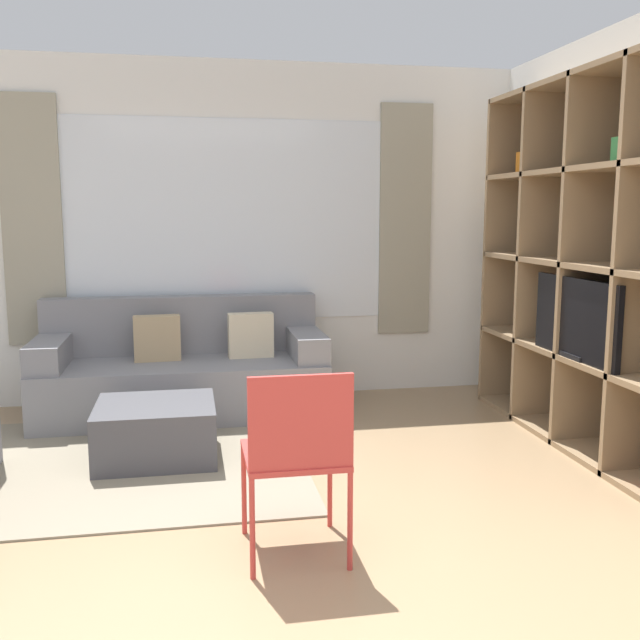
% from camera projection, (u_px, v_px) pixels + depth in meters
% --- Properties ---
extents(ground_plane, '(16.00, 16.00, 0.00)m').
position_uv_depth(ground_plane, '(282.00, 608.00, 2.77)').
color(ground_plane, '#9E7F5B').
extents(wall_back, '(5.96, 0.11, 2.70)m').
position_uv_depth(wall_back, '(227.00, 232.00, 5.75)').
color(wall_back, white).
rests_on(wall_back, ground_plane).
extents(wall_right, '(0.07, 4.45, 2.70)m').
position_uv_depth(wall_right, '(619.00, 239.00, 4.58)').
color(wall_right, white).
rests_on(wall_right, ground_plane).
extents(area_rug, '(2.56, 1.94, 0.01)m').
position_uv_depth(area_rug, '(90.00, 466.00, 4.30)').
color(area_rug, gray).
rests_on(area_rug, ground_plane).
extents(shelving_unit, '(0.38, 2.37, 2.38)m').
position_uv_depth(shelving_unit, '(592.00, 266.00, 4.56)').
color(shelving_unit, '#232328').
rests_on(shelving_unit, ground_plane).
extents(couch_main, '(2.11, 0.85, 0.87)m').
position_uv_depth(couch_main, '(183.00, 373.00, 5.40)').
color(couch_main, gray).
rests_on(couch_main, ground_plane).
extents(ottoman, '(0.72, 0.66, 0.36)m').
position_uv_depth(ottoman, '(156.00, 431.00, 4.40)').
color(ottoman, '#47474C').
rests_on(ottoman, ground_plane).
extents(folding_chair, '(0.44, 0.46, 0.86)m').
position_uv_depth(folding_chair, '(297.00, 447.00, 3.07)').
color(folding_chair, '#CC3D38').
rests_on(folding_chair, ground_plane).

